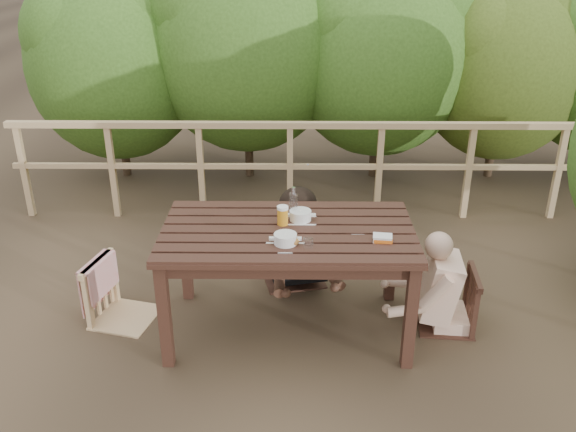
{
  "coord_description": "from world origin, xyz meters",
  "views": [
    {
      "loc": [
        0.04,
        -3.79,
        2.67
      ],
      "look_at": [
        0.0,
        0.05,
        0.9
      ],
      "focal_mm": 38.11,
      "sensor_mm": 36.0,
      "label": 1
    }
  ],
  "objects_px": {
    "chair_far": "(293,227)",
    "bread_roll": "(289,241)",
    "table": "(288,281)",
    "butter_tub": "(382,239)",
    "chair_left": "(120,267)",
    "tumbler": "(308,244)",
    "woman": "(293,204)",
    "soup_near": "(285,240)",
    "beer_glass": "(283,216)",
    "soup_far": "(300,216)",
    "chair_right": "(450,276)",
    "bottle": "(293,204)",
    "diner_right": "(458,251)"
  },
  "relations": [
    {
      "from": "chair_left",
      "to": "soup_far",
      "type": "relative_size",
      "value": 3.4
    },
    {
      "from": "soup_near",
      "to": "tumbler",
      "type": "height_order",
      "value": "soup_near"
    },
    {
      "from": "soup_near",
      "to": "bottle",
      "type": "xyz_separation_m",
      "value": [
        0.05,
        0.4,
        0.08
      ]
    },
    {
      "from": "soup_far",
      "to": "beer_glass",
      "type": "distance_m",
      "value": 0.15
    },
    {
      "from": "chair_left",
      "to": "tumbler",
      "type": "bearing_deg",
      "value": -91.32
    },
    {
      "from": "chair_far",
      "to": "beer_glass",
      "type": "bearing_deg",
      "value": -108.98
    },
    {
      "from": "bottle",
      "to": "woman",
      "type": "bearing_deg",
      "value": 90.16
    },
    {
      "from": "table",
      "to": "soup_far",
      "type": "xyz_separation_m",
      "value": [
        0.09,
        0.15,
        0.45
      ]
    },
    {
      "from": "beer_glass",
      "to": "chair_right",
      "type": "bearing_deg",
      "value": -0.02
    },
    {
      "from": "bottle",
      "to": "chair_left",
      "type": "bearing_deg",
      "value": -177.04
    },
    {
      "from": "bread_roll",
      "to": "butter_tub",
      "type": "distance_m",
      "value": 0.62
    },
    {
      "from": "chair_left",
      "to": "beer_glass",
      "type": "height_order",
      "value": "beer_glass"
    },
    {
      "from": "tumbler",
      "to": "woman",
      "type": "bearing_deg",
      "value": 95.51
    },
    {
      "from": "chair_left",
      "to": "chair_right",
      "type": "distance_m",
      "value": 2.42
    },
    {
      "from": "chair_far",
      "to": "butter_tub",
      "type": "xyz_separation_m",
      "value": [
        0.59,
        -0.91,
        0.35
      ]
    },
    {
      "from": "soup_near",
      "to": "chair_right",
      "type": "bearing_deg",
      "value": 13.69
    },
    {
      "from": "woman",
      "to": "butter_tub",
      "type": "height_order",
      "value": "woman"
    },
    {
      "from": "chair_left",
      "to": "woman",
      "type": "distance_m",
      "value": 1.45
    },
    {
      "from": "soup_near",
      "to": "beer_glass",
      "type": "relative_size",
      "value": 1.67
    },
    {
      "from": "diner_right",
      "to": "chair_left",
      "type": "bearing_deg",
      "value": 94.28
    },
    {
      "from": "chair_far",
      "to": "tumbler",
      "type": "height_order",
      "value": "chair_far"
    },
    {
      "from": "woman",
      "to": "butter_tub",
      "type": "relative_size",
      "value": 10.62
    },
    {
      "from": "butter_tub",
      "to": "beer_glass",
      "type": "bearing_deg",
      "value": 167.34
    },
    {
      "from": "tumbler",
      "to": "butter_tub",
      "type": "distance_m",
      "value": 0.5
    },
    {
      "from": "table",
      "to": "beer_glass",
      "type": "height_order",
      "value": "beer_glass"
    },
    {
      "from": "soup_far",
      "to": "chair_left",
      "type": "bearing_deg",
      "value": -178.64
    },
    {
      "from": "soup_far",
      "to": "soup_near",
      "type": "bearing_deg",
      "value": -105.43
    },
    {
      "from": "tumbler",
      "to": "chair_right",
      "type": "bearing_deg",
      "value": 17.94
    },
    {
      "from": "chair_right",
      "to": "tumbler",
      "type": "xyz_separation_m",
      "value": [
        -1.05,
        -0.34,
        0.43
      ]
    },
    {
      "from": "chair_right",
      "to": "tumbler",
      "type": "relative_size",
      "value": 11.03
    },
    {
      "from": "woman",
      "to": "bread_roll",
      "type": "bearing_deg",
      "value": 75.7
    },
    {
      "from": "chair_left",
      "to": "chair_far",
      "type": "distance_m",
      "value": 1.42
    },
    {
      "from": "woman",
      "to": "soup_near",
      "type": "xyz_separation_m",
      "value": [
        -0.05,
        -0.98,
        0.17
      ]
    },
    {
      "from": "bottle",
      "to": "butter_tub",
      "type": "xyz_separation_m",
      "value": [
        0.59,
        -0.36,
        -0.1
      ]
    },
    {
      "from": "woman",
      "to": "bread_roll",
      "type": "relative_size",
      "value": 10.01
    },
    {
      "from": "table",
      "to": "butter_tub",
      "type": "distance_m",
      "value": 0.78
    },
    {
      "from": "chair_far",
      "to": "diner_right",
      "type": "bearing_deg",
      "value": -42.15
    },
    {
      "from": "beer_glass",
      "to": "butter_tub",
      "type": "xyz_separation_m",
      "value": [
        0.67,
        -0.24,
        -0.05
      ]
    },
    {
      "from": "woman",
      "to": "diner_right",
      "type": "bearing_deg",
      "value": 137.12
    },
    {
      "from": "soup_far",
      "to": "bottle",
      "type": "height_order",
      "value": "bottle"
    },
    {
      "from": "chair_left",
      "to": "woman",
      "type": "height_order",
      "value": "woman"
    },
    {
      "from": "chair_far",
      "to": "bread_roll",
      "type": "relative_size",
      "value": 7.21
    },
    {
      "from": "soup_far",
      "to": "butter_tub",
      "type": "bearing_deg",
      "value": -30.65
    },
    {
      "from": "beer_glass",
      "to": "butter_tub",
      "type": "height_order",
      "value": "beer_glass"
    },
    {
      "from": "soup_near",
      "to": "bottle",
      "type": "height_order",
      "value": "bottle"
    },
    {
      "from": "chair_left",
      "to": "chair_right",
      "type": "xyz_separation_m",
      "value": [
        2.42,
        -0.05,
        -0.03
      ]
    },
    {
      "from": "soup_near",
      "to": "butter_tub",
      "type": "xyz_separation_m",
      "value": [
        0.64,
        0.05,
        -0.02
      ]
    },
    {
      "from": "table",
      "to": "chair_far",
      "type": "relative_size",
      "value": 1.79
    },
    {
      "from": "chair_far",
      "to": "soup_near",
      "type": "relative_size",
      "value": 3.8
    },
    {
      "from": "diner_right",
      "to": "beer_glass",
      "type": "height_order",
      "value": "diner_right"
    }
  ]
}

